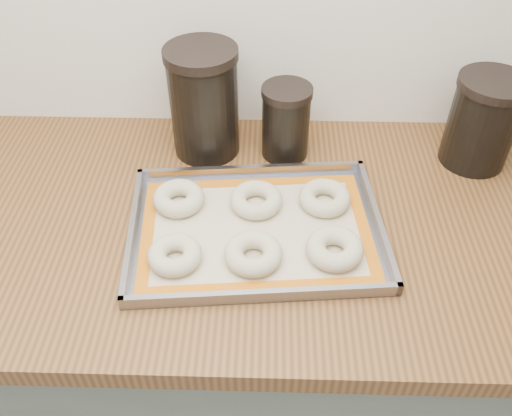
{
  "coord_description": "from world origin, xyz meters",
  "views": [
    {
      "loc": [
        -0.14,
        0.93,
        1.62
      ],
      "look_at": [
        -0.16,
        1.63,
        0.96
      ],
      "focal_mm": 38.0,
      "sensor_mm": 36.0,
      "label": 1
    }
  ],
  "objects_px": {
    "canister_mid": "(286,122)",
    "canister_left": "(204,102)",
    "bagel_back_mid": "(256,200)",
    "bagel_back_right": "(325,198)",
    "baking_tray": "(256,229)",
    "bagel_front_mid": "(253,254)",
    "bagel_back_left": "(179,198)",
    "bagel_front_left": "(175,255)",
    "bagel_front_right": "(335,249)",
    "canister_right": "(483,121)"
  },
  "relations": [
    {
      "from": "bagel_back_left",
      "to": "baking_tray",
      "type": "bearing_deg",
      "value": -23.16
    },
    {
      "from": "bagel_front_mid",
      "to": "bagel_back_right",
      "type": "relative_size",
      "value": 1.02
    },
    {
      "from": "bagel_front_right",
      "to": "bagel_back_right",
      "type": "bearing_deg",
      "value": 93.65
    },
    {
      "from": "bagel_back_mid",
      "to": "bagel_back_right",
      "type": "xyz_separation_m",
      "value": [
        0.13,
        0.01,
        0.0
      ]
    },
    {
      "from": "baking_tray",
      "to": "bagel_back_mid",
      "type": "distance_m",
      "value": 0.07
    },
    {
      "from": "bagel_front_mid",
      "to": "bagel_back_right",
      "type": "distance_m",
      "value": 0.2
    },
    {
      "from": "baking_tray",
      "to": "bagel_back_left",
      "type": "height_order",
      "value": "bagel_back_left"
    },
    {
      "from": "bagel_back_right",
      "to": "canister_left",
      "type": "relative_size",
      "value": 0.42
    },
    {
      "from": "bagel_back_left",
      "to": "bagel_back_right",
      "type": "bearing_deg",
      "value": 2.07
    },
    {
      "from": "baking_tray",
      "to": "bagel_front_mid",
      "type": "xyz_separation_m",
      "value": [
        -0.0,
        -0.07,
        0.01
      ]
    },
    {
      "from": "bagel_front_right",
      "to": "bagel_back_right",
      "type": "height_order",
      "value": "bagel_front_right"
    },
    {
      "from": "bagel_front_left",
      "to": "bagel_back_mid",
      "type": "bearing_deg",
      "value": 46.97
    },
    {
      "from": "bagel_front_mid",
      "to": "bagel_back_right",
      "type": "height_order",
      "value": "bagel_front_mid"
    },
    {
      "from": "bagel_front_right",
      "to": "bagel_back_right",
      "type": "xyz_separation_m",
      "value": [
        -0.01,
        0.13,
        -0.0
      ]
    },
    {
      "from": "bagel_front_mid",
      "to": "canister_left",
      "type": "bearing_deg",
      "value": 108.7
    },
    {
      "from": "bagel_back_mid",
      "to": "canister_right",
      "type": "bearing_deg",
      "value": 19.9
    },
    {
      "from": "bagel_front_left",
      "to": "bagel_back_right",
      "type": "height_order",
      "value": "same"
    },
    {
      "from": "bagel_front_right",
      "to": "bagel_back_mid",
      "type": "height_order",
      "value": "bagel_front_right"
    },
    {
      "from": "bagel_front_right",
      "to": "canister_left",
      "type": "bearing_deg",
      "value": 128.9
    },
    {
      "from": "bagel_back_right",
      "to": "canister_left",
      "type": "bearing_deg",
      "value": 143.71
    },
    {
      "from": "bagel_front_left",
      "to": "bagel_back_right",
      "type": "bearing_deg",
      "value": 30.08
    },
    {
      "from": "bagel_front_mid",
      "to": "bagel_back_right",
      "type": "bearing_deg",
      "value": 48.24
    },
    {
      "from": "bagel_back_right",
      "to": "bagel_front_right",
      "type": "bearing_deg",
      "value": -86.35
    },
    {
      "from": "baking_tray",
      "to": "bagel_back_left",
      "type": "bearing_deg",
      "value": 156.84
    },
    {
      "from": "bagel_back_mid",
      "to": "bagel_back_right",
      "type": "height_order",
      "value": "same"
    },
    {
      "from": "bagel_back_left",
      "to": "canister_right",
      "type": "bearing_deg",
      "value": 15.34
    },
    {
      "from": "baking_tray",
      "to": "canister_mid",
      "type": "distance_m",
      "value": 0.26
    },
    {
      "from": "bagel_front_mid",
      "to": "canister_mid",
      "type": "relative_size",
      "value": 0.63
    },
    {
      "from": "baking_tray",
      "to": "bagel_back_mid",
      "type": "bearing_deg",
      "value": 91.48
    },
    {
      "from": "bagel_front_left",
      "to": "bagel_back_right",
      "type": "distance_m",
      "value": 0.31
    },
    {
      "from": "bagel_front_mid",
      "to": "bagel_back_left",
      "type": "distance_m",
      "value": 0.2
    },
    {
      "from": "bagel_front_right",
      "to": "canister_left",
      "type": "relative_size",
      "value": 0.43
    },
    {
      "from": "bagel_front_left",
      "to": "bagel_back_left",
      "type": "bearing_deg",
      "value": 94.94
    },
    {
      "from": "bagel_back_right",
      "to": "baking_tray",
      "type": "bearing_deg",
      "value": -150.2
    },
    {
      "from": "bagel_front_right",
      "to": "bagel_back_mid",
      "type": "xyz_separation_m",
      "value": [
        -0.14,
        0.12,
        -0.0
      ]
    },
    {
      "from": "bagel_front_mid",
      "to": "canister_right",
      "type": "xyz_separation_m",
      "value": [
        0.46,
        0.3,
        0.08
      ]
    },
    {
      "from": "canister_mid",
      "to": "canister_left",
      "type": "bearing_deg",
      "value": 176.3
    },
    {
      "from": "bagel_front_right",
      "to": "bagel_back_left",
      "type": "relative_size",
      "value": 1.03
    },
    {
      "from": "bagel_back_left",
      "to": "canister_left",
      "type": "relative_size",
      "value": 0.42
    },
    {
      "from": "bagel_back_right",
      "to": "canister_right",
      "type": "distance_m",
      "value": 0.37
    },
    {
      "from": "bagel_front_left",
      "to": "canister_left",
      "type": "relative_size",
      "value": 0.4
    },
    {
      "from": "canister_left",
      "to": "canister_right",
      "type": "bearing_deg",
      "value": -2.36
    },
    {
      "from": "canister_left",
      "to": "canister_right",
      "type": "xyz_separation_m",
      "value": [
        0.57,
        -0.02,
        -0.02
      ]
    },
    {
      "from": "baking_tray",
      "to": "canister_mid",
      "type": "relative_size",
      "value": 3.05
    },
    {
      "from": "bagel_back_right",
      "to": "canister_mid",
      "type": "height_order",
      "value": "canister_mid"
    },
    {
      "from": "canister_mid",
      "to": "canister_right",
      "type": "bearing_deg",
      "value": -1.79
    },
    {
      "from": "bagel_back_mid",
      "to": "canister_left",
      "type": "bearing_deg",
      "value": 120.76
    },
    {
      "from": "bagel_front_right",
      "to": "canister_left",
      "type": "height_order",
      "value": "canister_left"
    },
    {
      "from": "bagel_front_mid",
      "to": "canister_right",
      "type": "distance_m",
      "value": 0.55
    },
    {
      "from": "bagel_front_left",
      "to": "bagel_back_right",
      "type": "relative_size",
      "value": 0.95
    }
  ]
}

